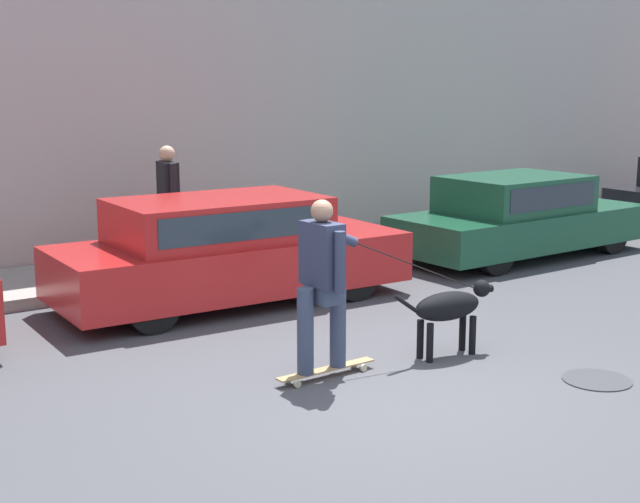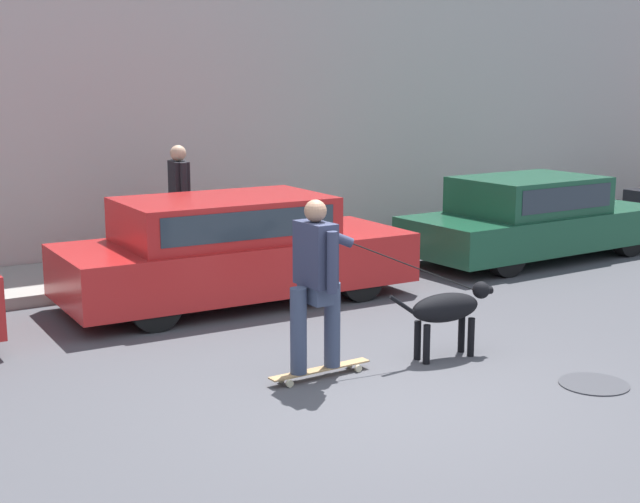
% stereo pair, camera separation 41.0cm
% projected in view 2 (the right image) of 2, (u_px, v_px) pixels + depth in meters
% --- Properties ---
extents(ground_plane, '(36.00, 36.00, 0.00)m').
position_uv_depth(ground_plane, '(368.00, 390.00, 7.98)').
color(ground_plane, '#47474C').
extents(back_wall, '(32.00, 0.30, 5.47)m').
position_uv_depth(back_wall, '(105.00, 79.00, 12.98)').
color(back_wall, '#B2ADA8').
rests_on(back_wall, ground_plane).
extents(sidewalk_curb, '(30.00, 1.93, 0.15)m').
position_uv_depth(sidewalk_curb, '(141.00, 271.00, 12.55)').
color(sidewalk_curb, gray).
rests_on(sidewalk_curb, ground_plane).
extents(parked_car_1, '(4.41, 1.85, 1.33)m').
position_uv_depth(parked_car_1, '(234.00, 251.00, 10.99)').
color(parked_car_1, black).
rests_on(parked_car_1, ground_plane).
extents(parked_car_2, '(4.35, 1.78, 1.27)m').
position_uv_depth(parked_car_2, '(533.00, 219.00, 13.71)').
color(parked_car_2, black).
rests_on(parked_car_2, ground_plane).
extents(dog, '(1.22, 0.35, 0.74)m').
position_uv_depth(dog, '(448.00, 309.00, 8.83)').
color(dog, black).
rests_on(dog, ground_plane).
extents(skateboarder, '(2.34, 0.63, 1.68)m').
position_uv_depth(skateboarder, '(317.00, 279.00, 8.12)').
color(skateboarder, beige).
rests_on(skateboarder, ground_plane).
extents(pedestrian_with_bag, '(0.27, 0.69, 1.68)m').
position_uv_depth(pedestrian_with_bag, '(180.00, 199.00, 12.51)').
color(pedestrian_with_bag, '#3D4760').
rests_on(pedestrian_with_bag, sidewalk_curb).
extents(manhole_cover, '(0.63, 0.63, 0.01)m').
position_uv_depth(manhole_cover, '(594.00, 384.00, 8.13)').
color(manhole_cover, '#38383D').
rests_on(manhole_cover, ground_plane).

